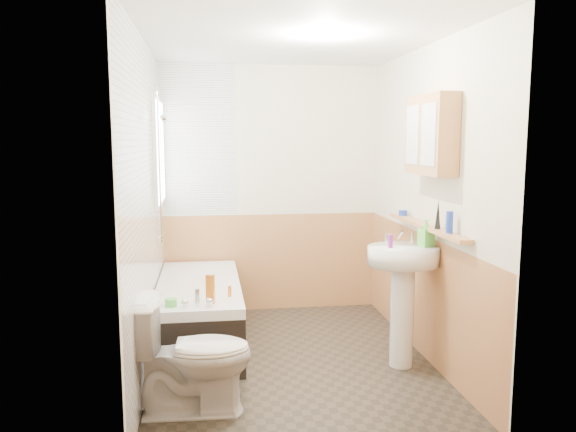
# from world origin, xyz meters

# --- Properties ---
(floor) EXTENTS (2.80, 2.80, 0.00)m
(floor) POSITION_xyz_m (0.00, 0.00, 0.00)
(floor) COLOR black
(floor) RESTS_ON ground
(ceiling) EXTENTS (2.80, 2.80, 0.00)m
(ceiling) POSITION_xyz_m (0.00, 0.00, 2.50)
(ceiling) COLOR white
(ceiling) RESTS_ON ground
(wall_back) EXTENTS (2.20, 0.02, 2.50)m
(wall_back) POSITION_xyz_m (0.00, 1.41, 1.25)
(wall_back) COLOR beige
(wall_back) RESTS_ON ground
(wall_front) EXTENTS (2.20, 0.02, 2.50)m
(wall_front) POSITION_xyz_m (0.00, -1.41, 1.25)
(wall_front) COLOR beige
(wall_front) RESTS_ON ground
(wall_left) EXTENTS (0.02, 2.80, 2.50)m
(wall_left) POSITION_xyz_m (-1.11, 0.00, 1.25)
(wall_left) COLOR beige
(wall_left) RESTS_ON ground
(wall_right) EXTENTS (0.02, 2.80, 2.50)m
(wall_right) POSITION_xyz_m (1.11, 0.00, 1.25)
(wall_right) COLOR beige
(wall_right) RESTS_ON ground
(wainscot_right) EXTENTS (0.01, 2.80, 1.00)m
(wainscot_right) POSITION_xyz_m (1.09, 0.00, 0.50)
(wainscot_right) COLOR tan
(wainscot_right) RESTS_ON wall_right
(wainscot_front) EXTENTS (2.20, 0.01, 1.00)m
(wainscot_front) POSITION_xyz_m (0.00, -1.39, 0.50)
(wainscot_front) COLOR tan
(wainscot_front) RESTS_ON wall_front
(wainscot_back) EXTENTS (2.20, 0.01, 1.00)m
(wainscot_back) POSITION_xyz_m (0.00, 1.39, 0.50)
(wainscot_back) COLOR tan
(wainscot_back) RESTS_ON wall_back
(tile_cladding_left) EXTENTS (0.01, 2.80, 2.50)m
(tile_cladding_left) POSITION_xyz_m (-1.09, 0.00, 1.25)
(tile_cladding_left) COLOR white
(tile_cladding_left) RESTS_ON wall_left
(tile_return_back) EXTENTS (0.75, 0.01, 1.50)m
(tile_return_back) POSITION_xyz_m (-0.73, 1.39, 1.75)
(tile_return_back) COLOR white
(tile_return_back) RESTS_ON wall_back
(window) EXTENTS (0.03, 0.79, 0.99)m
(window) POSITION_xyz_m (-1.06, 0.95, 1.65)
(window) COLOR white
(window) RESTS_ON wall_left
(bathtub) EXTENTS (0.70, 1.68, 0.68)m
(bathtub) POSITION_xyz_m (-0.73, 0.51, 0.28)
(bathtub) COLOR black
(bathtub) RESTS_ON floor
(shower_riser) EXTENTS (0.11, 0.09, 1.30)m
(shower_riser) POSITION_xyz_m (-1.04, 0.66, 1.62)
(shower_riser) COLOR silver
(shower_riser) RESTS_ON wall_left
(toilet) EXTENTS (0.80, 0.47, 0.76)m
(toilet) POSITION_xyz_m (-0.76, -0.77, 0.38)
(toilet) COLOR white
(toilet) RESTS_ON floor
(sink) EXTENTS (0.56, 0.45, 1.07)m
(sink) POSITION_xyz_m (0.84, -0.24, 0.68)
(sink) COLOR white
(sink) RESTS_ON floor
(pine_shelf) EXTENTS (0.10, 1.41, 0.03)m
(pine_shelf) POSITION_xyz_m (1.04, -0.16, 1.09)
(pine_shelf) COLOR tan
(pine_shelf) RESTS_ON wall_right
(medicine_cabinet) EXTENTS (0.17, 0.66, 0.59)m
(medicine_cabinet) POSITION_xyz_m (1.01, -0.26, 1.79)
(medicine_cabinet) COLOR tan
(medicine_cabinet) RESTS_ON wall_right
(foam_can) EXTENTS (0.06, 0.06, 0.16)m
(foam_can) POSITION_xyz_m (1.04, -0.59, 1.18)
(foam_can) COLOR #19339E
(foam_can) RESTS_ON pine_shelf
(green_bottle) EXTENTS (0.05, 0.05, 0.22)m
(green_bottle) POSITION_xyz_m (1.04, -0.39, 1.21)
(green_bottle) COLOR black
(green_bottle) RESTS_ON pine_shelf
(black_jar) EXTENTS (0.09, 0.09, 0.05)m
(black_jar) POSITION_xyz_m (1.04, 0.35, 1.13)
(black_jar) COLOR #19339E
(black_jar) RESTS_ON pine_shelf
(soap_bottle) EXTENTS (0.15, 0.23, 0.10)m
(soap_bottle) POSITION_xyz_m (1.00, -0.28, 1.00)
(soap_bottle) COLOR #59C647
(soap_bottle) RESTS_ON sink
(clear_bottle) EXTENTS (0.05, 0.05, 0.10)m
(clear_bottle) POSITION_xyz_m (0.72, -0.28, 1.00)
(clear_bottle) COLOR purple
(clear_bottle) RESTS_ON sink
(blue_gel) EXTENTS (0.07, 0.05, 0.22)m
(blue_gel) POSITION_xyz_m (-0.63, -0.15, 0.65)
(blue_gel) COLOR orange
(blue_gel) RESTS_ON bathtub
(cream_jar) EXTENTS (0.12, 0.12, 0.06)m
(cream_jar) POSITION_xyz_m (-0.92, -0.17, 0.57)
(cream_jar) COLOR #59C647
(cream_jar) RESTS_ON bathtub
(orange_bottle) EXTENTS (0.03, 0.03, 0.09)m
(orange_bottle) POSITION_xyz_m (-0.48, 0.02, 0.58)
(orange_bottle) COLOR orange
(orange_bottle) RESTS_ON bathtub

